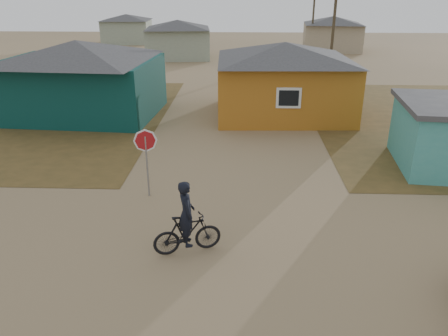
# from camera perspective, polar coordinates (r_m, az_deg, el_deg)

# --- Properties ---
(ground) EXTENTS (120.00, 120.00, 0.00)m
(ground) POSITION_cam_1_polar(r_m,az_deg,el_deg) (11.75, 0.82, -11.60)
(ground) COLOR #8F7652
(house_teal) EXTENTS (8.93, 7.08, 4.00)m
(house_teal) POSITION_cam_1_polar(r_m,az_deg,el_deg) (25.21, -18.35, 11.17)
(house_teal) COLOR #09312D
(house_teal) RESTS_ON ground
(house_yellow) EXTENTS (7.72, 6.76, 3.90)m
(house_yellow) POSITION_cam_1_polar(r_m,az_deg,el_deg) (24.26, 7.80, 11.55)
(house_yellow) COLOR #AB661A
(house_yellow) RESTS_ON ground
(house_pale_west) EXTENTS (7.04, 6.15, 3.60)m
(house_pale_west) POSITION_cam_1_polar(r_m,az_deg,el_deg) (44.40, -6.02, 16.47)
(house_pale_west) COLOR gray
(house_pale_west) RESTS_ON ground
(house_beige_east) EXTENTS (6.95, 6.05, 3.60)m
(house_beige_east) POSITION_cam_1_polar(r_m,az_deg,el_deg) (50.88, 13.97, 16.74)
(house_beige_east) COLOR gray
(house_beige_east) RESTS_ON ground
(house_pale_north) EXTENTS (6.28, 5.81, 3.40)m
(house_pale_north) POSITION_cam_1_polar(r_m,az_deg,el_deg) (57.70, -12.57, 17.40)
(house_pale_north) COLOR gray
(house_pale_north) RESTS_ON ground
(utility_pole_near) EXTENTS (1.40, 0.20, 8.00)m
(utility_pole_near) POSITION_cam_1_polar(r_m,az_deg,el_deg) (32.41, 14.14, 17.70)
(utility_pole_near) COLOR #433928
(utility_pole_near) RESTS_ON ground
(utility_pole_far) EXTENTS (1.40, 0.20, 8.00)m
(utility_pole_far) POSITION_cam_1_polar(r_m,az_deg,el_deg) (48.32, 11.62, 19.37)
(utility_pole_far) COLOR #433928
(utility_pole_far) RESTS_ON ground
(stop_sign) EXTENTS (0.77, 0.20, 2.38)m
(stop_sign) POSITION_cam_1_polar(r_m,az_deg,el_deg) (14.46, -10.18, 2.67)
(stop_sign) COLOR gray
(stop_sign) RESTS_ON ground
(cyclist) EXTENTS (1.90, 1.08, 2.07)m
(cyclist) POSITION_cam_1_polar(r_m,az_deg,el_deg) (11.63, -4.85, -7.69)
(cyclist) COLOR black
(cyclist) RESTS_ON ground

